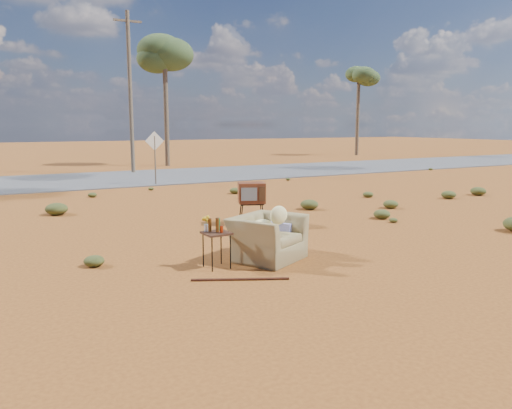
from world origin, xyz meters
name	(u,v)px	position (x,y,z in m)	size (l,w,h in m)	color
ground	(268,255)	(0.00, 0.00, 0.00)	(140.00, 140.00, 0.00)	#95541D
highway	(104,179)	(0.00, 15.00, 0.02)	(140.00, 7.00, 0.04)	#565659
armchair	(269,231)	(-0.08, -0.20, 0.51)	(1.62, 1.50, 1.09)	olive
tv_unit	(252,193)	(1.11, 2.77, 0.78)	(0.79, 0.72, 1.05)	black
side_table	(214,231)	(-1.23, -0.30, 0.65)	(0.46, 0.46, 0.89)	#3D2216
rusty_bar	(240,279)	(-1.17, -1.17, 0.02)	(0.04, 0.04, 1.57)	#4A1F13
road_sign	(155,148)	(1.50, 12.00, 1.50)	(0.78, 0.06, 2.19)	brown
eucalyptus_center	(165,56)	(5.00, 21.00, 6.43)	(3.20, 3.20, 7.60)	brown
eucalyptus_right	(359,81)	(22.00, 24.00, 5.94)	(3.20, 3.20, 7.10)	brown
utility_pole_center	(130,91)	(2.00, 17.50, 4.15)	(1.40, 0.20, 8.00)	brown
scrub_patch	(156,215)	(-0.82, 4.41, 0.14)	(17.49, 8.07, 0.33)	#484E22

